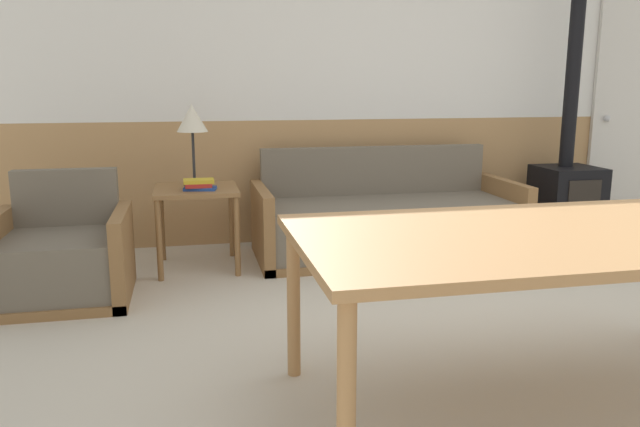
{
  "coord_description": "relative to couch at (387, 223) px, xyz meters",
  "views": [
    {
      "loc": [
        -1.66,
        -2.53,
        1.32
      ],
      "look_at": [
        -0.88,
        1.11,
        0.54
      ],
      "focal_mm": 35.0,
      "sensor_mm": 36.0,
      "label": 1
    }
  ],
  "objects": [
    {
      "name": "entry_door",
      "position": [
        2.55,
        0.57,
        0.79
      ],
      "size": [
        0.83,
        0.09,
        2.09
      ],
      "color": "silver",
      "rests_on": "ground_plane"
    },
    {
      "name": "wood_stove",
      "position": [
        1.66,
        0.16,
        0.31
      ],
      "size": [
        0.49,
        0.49,
        2.48
      ],
      "color": "black",
      "rests_on": "ground_plane"
    },
    {
      "name": "wall_back",
      "position": [
        0.15,
        0.62,
        1.1
      ],
      "size": [
        7.2,
        0.06,
        2.7
      ],
      "color": "tan",
      "rests_on": "ground_plane"
    },
    {
      "name": "side_table",
      "position": [
        -1.45,
        -0.07,
        0.25
      ],
      "size": [
        0.58,
        0.58,
        0.59
      ],
      "color": "olive",
      "rests_on": "ground_plane"
    },
    {
      "name": "ground_plane",
      "position": [
        0.15,
        -2.01,
        -0.25
      ],
      "size": [
        16.0,
        16.0,
        0.0
      ],
      "primitive_type": "plane",
      "color": "beige"
    },
    {
      "name": "couch",
      "position": [
        0.0,
        0.0,
        0.0
      ],
      "size": [
        2.04,
        0.85,
        0.81
      ],
      "color": "olive",
      "rests_on": "ground_plane"
    },
    {
      "name": "armchair",
      "position": [
        -2.29,
        -0.58,
        -0.01
      ],
      "size": [
        0.81,
        0.75,
        0.77
      ],
      "rotation": [
        0.0,
        0.0,
        0.23
      ],
      "color": "olive",
      "rests_on": "ground_plane"
    },
    {
      "name": "table_lamp",
      "position": [
        -1.46,
        0.03,
        0.8
      ],
      "size": [
        0.22,
        0.22,
        0.58
      ],
      "color": "#262628",
      "rests_on": "side_table"
    },
    {
      "name": "dining_table",
      "position": [
        -0.11,
        -2.38,
        0.43
      ],
      "size": [
        2.03,
        1.07,
        0.74
      ],
      "color": "#B27F4C",
      "rests_on": "ground_plane"
    },
    {
      "name": "book_stack",
      "position": [
        -1.43,
        -0.18,
        0.38
      ],
      "size": [
        0.24,
        0.16,
        0.08
      ],
      "color": "#234799",
      "rests_on": "side_table"
    }
  ]
}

